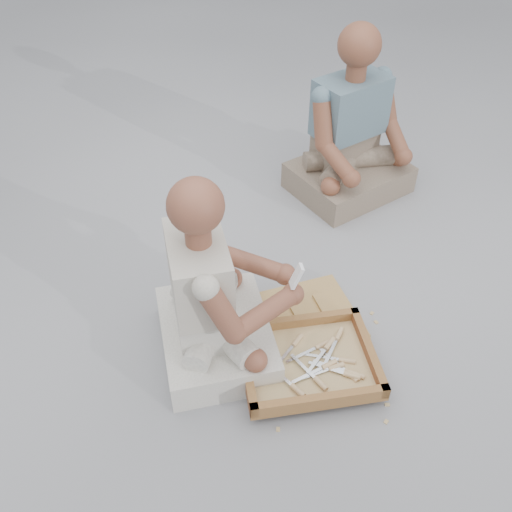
{
  "coord_description": "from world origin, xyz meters",
  "views": [
    {
      "loc": [
        -0.04,
        -1.65,
        2.0
      ],
      "look_at": [
        -0.01,
        0.23,
        0.3
      ],
      "focal_mm": 40.0,
      "sensor_mm": 36.0,
      "label": 1
    }
  ],
  "objects_px": {
    "craftsman": "(213,301)",
    "carved_panel": "(289,322)",
    "tool_tray": "(308,362)",
    "companion": "(351,140)"
  },
  "relations": [
    {
      "from": "tool_tray",
      "to": "companion",
      "type": "height_order",
      "value": "companion"
    },
    {
      "from": "tool_tray",
      "to": "companion",
      "type": "relative_size",
      "value": 0.63
    },
    {
      "from": "companion",
      "to": "carved_panel",
      "type": "bearing_deg",
      "value": 36.16
    },
    {
      "from": "tool_tray",
      "to": "craftsman",
      "type": "relative_size",
      "value": 0.69
    },
    {
      "from": "carved_panel",
      "to": "companion",
      "type": "distance_m",
      "value": 1.2
    },
    {
      "from": "companion",
      "to": "craftsman",
      "type": "bearing_deg",
      "value": 25.53
    },
    {
      "from": "craftsman",
      "to": "carved_panel",
      "type": "bearing_deg",
      "value": 99.27
    },
    {
      "from": "craftsman",
      "to": "companion",
      "type": "height_order",
      "value": "companion"
    },
    {
      "from": "carved_panel",
      "to": "companion",
      "type": "bearing_deg",
      "value": 69.37
    },
    {
      "from": "carved_panel",
      "to": "tool_tray",
      "type": "relative_size",
      "value": 1.0
    }
  ]
}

